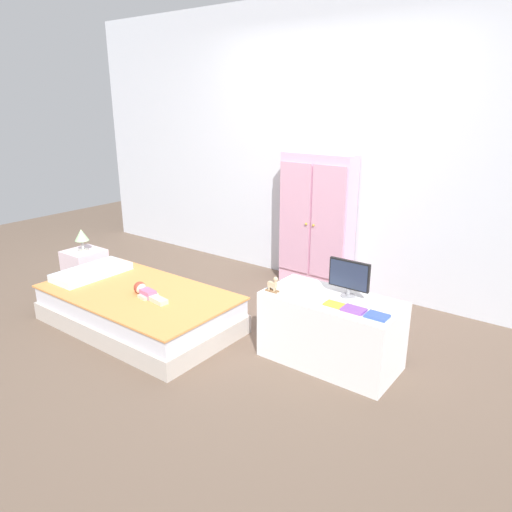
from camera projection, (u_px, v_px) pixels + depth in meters
The scene contains 14 objects.
ground_plane at pixel (224, 340), 3.72m from camera, with size 10.00×10.00×0.02m, color brown.
back_wall at pixel (330, 148), 4.49m from camera, with size 6.40×0.05×2.70m, color silver.
bed at pixel (139, 309), 3.90m from camera, with size 1.62×0.91×0.30m.
pillow at pixel (92, 272), 4.19m from camera, with size 0.32×0.65×0.06m, color silver.
doll at pixel (145, 291), 3.75m from camera, with size 0.39×0.14×0.10m.
nightstand at pixel (85, 269), 4.68m from camera, with size 0.34×0.34×0.38m, color silver.
table_lamp at pixel (81, 236), 4.57m from camera, with size 0.13×0.13×0.21m.
wardrobe at pixel (316, 222), 4.60m from camera, with size 0.73×0.25×1.31m.
tv_stand at pixel (331, 330), 3.32m from camera, with size 0.94×0.47×0.50m, color white.
tv_monitor at pixel (349, 276), 3.21m from camera, with size 0.29×0.10×0.26m.
rocking_horse_toy at pixel (273, 285), 3.33m from camera, with size 0.10×0.04×0.12m.
book_yellow at pixel (334, 304), 3.12m from camera, with size 0.13×0.09×0.01m, color gold.
book_purple at pixel (354, 310), 3.04m from camera, with size 0.15×0.10×0.02m, color #8E51B2.
book_blue at pixel (377, 316), 2.95m from camera, with size 0.14×0.11×0.02m, color blue.
Camera 1 is at (2.20, -2.51, 1.78)m, focal length 33.37 mm.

